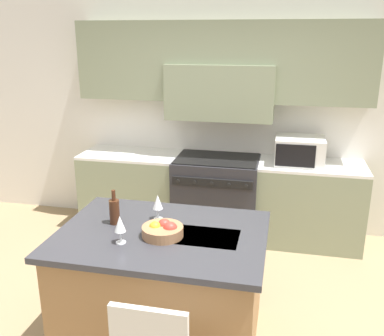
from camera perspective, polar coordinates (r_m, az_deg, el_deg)
back_cabinetry at (r=4.93m, az=4.03°, el=9.53°), size 10.00×0.46×2.70m
back_counter at (r=4.97m, az=3.32°, el=-3.82°), size 3.21×0.62×0.92m
range_stove at (r=4.95m, az=3.28°, el=-3.84°), size 0.94×0.70×0.93m
microwave at (r=4.73m, az=14.13°, el=2.25°), size 0.52×0.44×0.29m
kitchen_island at (r=3.36m, az=-3.91°, el=-15.31°), size 1.51×1.10×0.89m
wine_bottle at (r=3.28m, az=-10.30°, el=-5.66°), size 0.08×0.08×0.27m
wine_glass_near at (r=2.96m, az=-9.59°, el=-7.45°), size 0.08×0.08×0.20m
wine_glass_far at (r=3.30m, az=-4.59°, el=-4.62°), size 0.08×0.08×0.20m
fruit_bowl at (r=3.07m, az=-3.86°, el=-8.26°), size 0.29×0.29×0.11m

